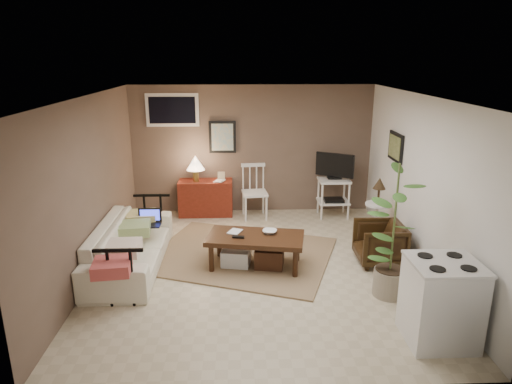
{
  "coord_description": "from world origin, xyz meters",
  "views": [
    {
      "loc": [
        -0.25,
        -5.94,
        2.9
      ],
      "look_at": [
        -0.01,
        0.35,
        1.01
      ],
      "focal_mm": 32.0,
      "sensor_mm": 36.0,
      "label": 1
    }
  ],
  "objects_px": {
    "spindle_chair": "(255,193)",
    "stove": "(441,302)",
    "sofa": "(130,238)",
    "armchair": "(380,241)",
    "coffee_table": "(255,249)",
    "side_table": "(378,202)",
    "potted_plant": "(394,227)",
    "tv_stand": "(334,184)",
    "red_console": "(205,194)"
  },
  "relations": [
    {
      "from": "red_console",
      "to": "tv_stand",
      "type": "bearing_deg",
      "value": -4.36
    },
    {
      "from": "side_table",
      "to": "armchair",
      "type": "bearing_deg",
      "value": -103.29
    },
    {
      "from": "coffee_table",
      "to": "stove",
      "type": "distance_m",
      "value": 2.61
    },
    {
      "from": "coffee_table",
      "to": "potted_plant",
      "type": "distance_m",
      "value": 1.97
    },
    {
      "from": "sofa",
      "to": "red_console",
      "type": "distance_m",
      "value": 2.37
    },
    {
      "from": "spindle_chair",
      "to": "stove",
      "type": "height_order",
      "value": "spindle_chair"
    },
    {
      "from": "coffee_table",
      "to": "armchair",
      "type": "relative_size",
      "value": 2.17
    },
    {
      "from": "sofa",
      "to": "stove",
      "type": "distance_m",
      "value": 4.1
    },
    {
      "from": "side_table",
      "to": "potted_plant",
      "type": "xyz_separation_m",
      "value": [
        -0.34,
        -1.74,
        0.26
      ]
    },
    {
      "from": "tv_stand",
      "to": "side_table",
      "type": "relative_size",
      "value": 1.13
    },
    {
      "from": "coffee_table",
      "to": "spindle_chair",
      "type": "distance_m",
      "value": 2.13
    },
    {
      "from": "potted_plant",
      "to": "coffee_table",
      "type": "bearing_deg",
      "value": 152.7
    },
    {
      "from": "sofa",
      "to": "coffee_table",
      "type": "bearing_deg",
      "value": -93.12
    },
    {
      "from": "spindle_chair",
      "to": "side_table",
      "type": "xyz_separation_m",
      "value": [
        1.93,
        -1.23,
        0.2
      ]
    },
    {
      "from": "sofa",
      "to": "tv_stand",
      "type": "bearing_deg",
      "value": -58.75
    },
    {
      "from": "potted_plant",
      "to": "stove",
      "type": "relative_size",
      "value": 1.9
    },
    {
      "from": "side_table",
      "to": "red_console",
      "type": "bearing_deg",
      "value": 153.9
    },
    {
      "from": "potted_plant",
      "to": "armchair",
      "type": "bearing_deg",
      "value": 80.74
    },
    {
      "from": "spindle_chair",
      "to": "red_console",
      "type": "bearing_deg",
      "value": 170.0
    },
    {
      "from": "side_table",
      "to": "tv_stand",
      "type": "bearing_deg",
      "value": 110.6
    },
    {
      "from": "stove",
      "to": "red_console",
      "type": "bearing_deg",
      "value": 123.69
    },
    {
      "from": "sofa",
      "to": "armchair",
      "type": "relative_size",
      "value": 3.35
    },
    {
      "from": "sofa",
      "to": "tv_stand",
      "type": "distance_m",
      "value": 3.87
    },
    {
      "from": "spindle_chair",
      "to": "tv_stand",
      "type": "height_order",
      "value": "tv_stand"
    },
    {
      "from": "red_console",
      "to": "spindle_chair",
      "type": "distance_m",
      "value": 0.94
    },
    {
      "from": "coffee_table",
      "to": "sofa",
      "type": "height_order",
      "value": "sofa"
    },
    {
      "from": "coffee_table",
      "to": "stove",
      "type": "relative_size",
      "value": 1.58
    },
    {
      "from": "side_table",
      "to": "potted_plant",
      "type": "distance_m",
      "value": 1.79
    },
    {
      "from": "coffee_table",
      "to": "spindle_chair",
      "type": "xyz_separation_m",
      "value": [
        0.07,
        2.12,
        0.18
      ]
    },
    {
      "from": "tv_stand",
      "to": "potted_plant",
      "type": "relative_size",
      "value": 0.69
    },
    {
      "from": "sofa",
      "to": "potted_plant",
      "type": "distance_m",
      "value": 3.58
    },
    {
      "from": "red_console",
      "to": "stove",
      "type": "distance_m",
      "value": 4.92
    },
    {
      "from": "red_console",
      "to": "armchair",
      "type": "height_order",
      "value": "red_console"
    },
    {
      "from": "sofa",
      "to": "side_table",
      "type": "bearing_deg",
      "value": -78.16
    },
    {
      "from": "spindle_chair",
      "to": "potted_plant",
      "type": "xyz_separation_m",
      "value": [
        1.58,
        -2.97,
        0.46
      ]
    },
    {
      "from": "red_console",
      "to": "side_table",
      "type": "distance_m",
      "value": 3.19
    },
    {
      "from": "coffee_table",
      "to": "tv_stand",
      "type": "xyz_separation_m",
      "value": [
        1.54,
        2.1,
        0.35
      ]
    },
    {
      "from": "coffee_table",
      "to": "side_table",
      "type": "relative_size",
      "value": 1.35
    },
    {
      "from": "spindle_chair",
      "to": "armchair",
      "type": "height_order",
      "value": "spindle_chair"
    },
    {
      "from": "tv_stand",
      "to": "coffee_table",
      "type": "bearing_deg",
      "value": -126.26
    },
    {
      "from": "potted_plant",
      "to": "sofa",
      "type": "bearing_deg",
      "value": 164.46
    },
    {
      "from": "tv_stand",
      "to": "side_table",
      "type": "distance_m",
      "value": 1.3
    },
    {
      "from": "red_console",
      "to": "potted_plant",
      "type": "relative_size",
      "value": 0.67
    },
    {
      "from": "coffee_table",
      "to": "tv_stand",
      "type": "relative_size",
      "value": 1.2
    },
    {
      "from": "side_table",
      "to": "potted_plant",
      "type": "relative_size",
      "value": 0.61
    },
    {
      "from": "coffee_table",
      "to": "armchair",
      "type": "height_order",
      "value": "armchair"
    },
    {
      "from": "sofa",
      "to": "red_console",
      "type": "height_order",
      "value": "red_console"
    },
    {
      "from": "red_console",
      "to": "armchair",
      "type": "relative_size",
      "value": 1.73
    },
    {
      "from": "coffee_table",
      "to": "spindle_chair",
      "type": "bearing_deg",
      "value": 88.07
    },
    {
      "from": "red_console",
      "to": "spindle_chair",
      "type": "bearing_deg",
      "value": -10.0
    }
  ]
}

